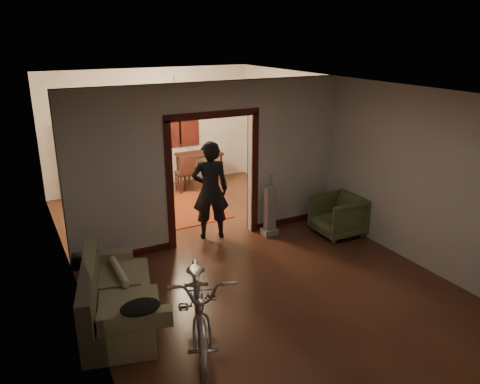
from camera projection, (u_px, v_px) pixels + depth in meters
floor at (232, 254)px, 7.93m from camera, size 5.00×8.50×0.01m
ceiling at (231, 86)px, 7.02m from camera, size 5.00×8.50×0.01m
wall_back at (151, 129)px, 11.04m from camera, size 5.00×0.02×2.80m
wall_left at (68, 199)px, 6.38m from camera, size 0.02×8.50×2.80m
wall_right at (353, 157)px, 8.57m from camera, size 0.02×8.50×2.80m
partition_wall at (212, 164)px, 8.10m from camera, size 5.00×0.14×2.80m
door_casing at (212, 180)px, 8.20m from camera, size 1.74×0.20×2.32m
far_window at (179, 120)px, 11.26m from camera, size 0.98×0.06×1.28m
chandelier at (175, 97)px, 9.26m from camera, size 0.24×0.24×0.24m
light_switch at (266, 166)px, 8.55m from camera, size 0.08×0.01×0.12m
sofa at (118, 290)px, 5.99m from camera, size 1.26×2.00×0.85m
rolled_paper at (119, 271)px, 6.25m from camera, size 0.10×0.79×0.10m
jacket at (140, 307)px, 5.17m from camera, size 0.45×0.34×0.13m
bicycle at (200, 300)px, 5.55m from camera, size 1.37×2.20×1.09m
armchair at (338, 215)px, 8.58m from camera, size 0.85×0.82×0.75m
vacuum at (270, 211)px, 8.54m from camera, size 0.33×0.29×0.92m
person at (210, 190)px, 8.31m from camera, size 0.75×0.59×1.80m
oriental_rug at (183, 209)px, 9.91m from camera, size 1.58×2.01×0.01m
locker at (104, 156)px, 10.47m from camera, size 1.05×0.78×1.86m
globe at (99, 111)px, 10.15m from camera, size 0.26×0.26×0.26m
desk at (200, 169)px, 11.40m from camera, size 1.15×0.78×0.78m
desk_chair at (185, 173)px, 10.91m from camera, size 0.42×0.42×0.89m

